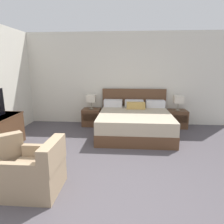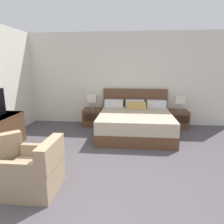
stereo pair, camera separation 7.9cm
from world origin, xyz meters
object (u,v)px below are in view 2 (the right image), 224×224
object	(u,v)px
bed	(135,122)
armchair_companion	(37,172)
nightstand_left	(93,117)
table_lamp_right	(180,100)
nightstand_right	(178,119)
table_lamp_left	(92,99)

from	to	relation	value
bed	armchair_companion	bearing A→B (deg)	-118.75
nightstand_left	table_lamp_right	bearing A→B (deg)	0.03
nightstand_right	table_lamp_left	world-z (taller)	table_lamp_left
nightstand_right	table_lamp_right	xyz separation A→B (m)	(-0.00, 0.00, 0.56)
bed	table_lamp_left	world-z (taller)	bed
table_lamp_right	armchair_companion	bearing A→B (deg)	-129.32
table_lamp_right	armchair_companion	size ratio (longest dim) A/B	0.55
nightstand_left	table_lamp_right	xyz separation A→B (m)	(2.51, 0.00, 0.56)
bed	nightstand_right	bearing A→B (deg)	28.04
nightstand_left	table_lamp_left	world-z (taller)	table_lamp_left
bed	table_lamp_right	world-z (taller)	bed
bed	armchair_companion	size ratio (longest dim) A/B	2.58
nightstand_left	table_lamp_left	distance (m)	0.56
nightstand_right	armchair_companion	size ratio (longest dim) A/B	0.70
armchair_companion	nightstand_right	bearing A→B (deg)	50.67
nightstand_right	table_lamp_right	world-z (taller)	table_lamp_right
nightstand_right	table_lamp_left	xyz separation A→B (m)	(-2.51, 0.00, 0.56)
bed	table_lamp_left	xyz separation A→B (m)	(-1.26, 0.67, 0.49)
bed	nightstand_right	distance (m)	1.42
nightstand_right	table_lamp_left	bearing A→B (deg)	179.97
bed	nightstand_left	bearing A→B (deg)	151.98
nightstand_left	table_lamp_right	world-z (taller)	table_lamp_right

